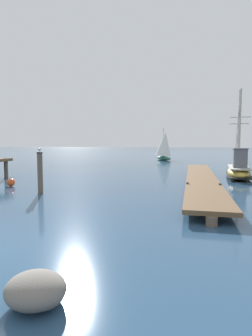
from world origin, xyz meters
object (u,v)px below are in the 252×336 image
fishing_boat_0 (239,170)px  mooring_piling (40,172)px  mooring_buoy (11,182)px  perched_seagull (39,149)px  shore_rock_near_right (39,290)px  distant_sailboat (164,145)px

fishing_boat_0 → mooring_piling: 14.11m
fishing_boat_0 → mooring_buoy: size_ratio=13.10×
perched_seagull → fishing_boat_0: bearing=42.6°
shore_rock_near_right → mooring_buoy: (-8.66, 10.45, -0.01)m
fishing_boat_0 → distant_sailboat: bearing=111.6°
fishing_boat_0 → shore_rock_near_right: 18.96m
shore_rock_near_right → distant_sailboat: bearing=95.5°
mooring_piling → distant_sailboat: (1.78, 31.22, 1.17)m
fishing_boat_0 → distant_sailboat: (-8.60, 21.68, 1.62)m
shore_rock_near_right → mooring_buoy: 13.57m
fishing_boat_0 → mooring_piling: size_ratio=3.35×
distant_sailboat → perched_seagull: bearing=-93.3°
shore_rock_near_right → mooring_piling: bearing=122.5°
fishing_boat_0 → distant_sailboat: fishing_boat_0 is taller
perched_seagull → mooring_buoy: perched_seagull is taller
mooring_piling → shore_rock_near_right: size_ratio=1.58×
fishing_boat_0 → mooring_piling: fishing_boat_0 is taller
fishing_boat_0 → shore_rock_near_right: size_ratio=5.29×
mooring_piling → perched_seagull: 1.16m
mooring_piling → mooring_buoy: (-3.06, 1.65, -0.85)m
shore_rock_near_right → fishing_boat_0: bearing=75.4°
shore_rock_near_right → mooring_buoy: size_ratio=2.47×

